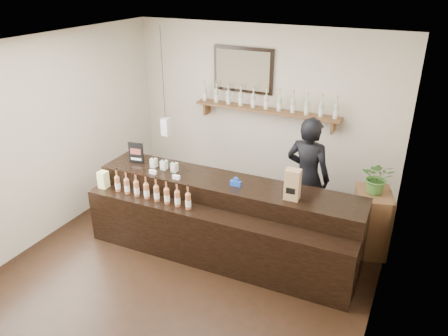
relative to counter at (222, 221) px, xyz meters
name	(u,v)px	position (x,y,z in m)	size (l,w,h in m)	color
ground	(188,269)	(-0.21, -0.57, -0.47)	(5.00, 5.00, 0.00)	black
room_shell	(183,148)	(-0.21, -0.57, 1.23)	(5.00, 5.00, 5.00)	beige
back_wall_decor	(252,92)	(-0.37, 1.81, 1.28)	(2.66, 0.96, 1.69)	brown
counter	(222,221)	(0.00, 0.00, 0.00)	(3.63, 1.05, 1.18)	black
promo_sign	(136,153)	(-1.41, 0.10, 0.69)	(0.22, 0.06, 0.31)	black
paper_bag	(293,185)	(0.91, 0.04, 0.73)	(0.18, 0.14, 0.39)	#A17E4E
tape_dispenser	(236,183)	(0.16, 0.07, 0.58)	(0.14, 0.06, 0.12)	#1946B3
side_cabinet	(371,222)	(1.79, 0.91, -0.04)	(0.59, 0.70, 0.88)	brown
potted_plant	(378,177)	(1.79, 0.91, 0.63)	(0.40, 0.35, 0.45)	#416F2C
shopkeeper	(308,170)	(0.85, 0.98, 0.52)	(0.73, 0.48, 1.99)	black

